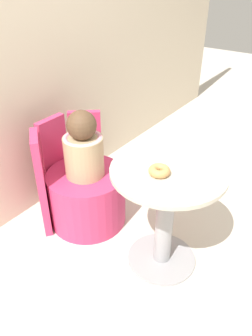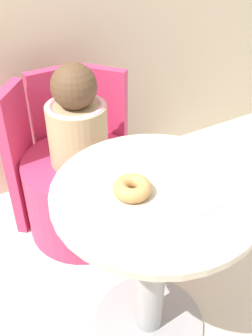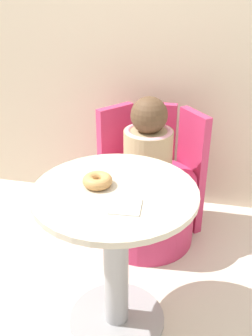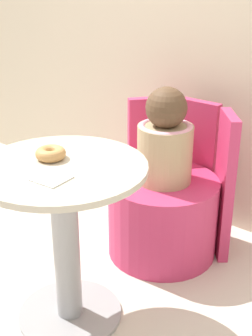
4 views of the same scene
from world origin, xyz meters
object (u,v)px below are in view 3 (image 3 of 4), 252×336
Objects in this scene: tub_chair at (146,208)px; donut at (97,181)px; round_table at (116,241)px; child_figure at (148,144)px.

donut is (-0.10, -0.64, 0.53)m from tub_chair.
round_table is 0.70m from tub_chair.
child_figure reaches higher than round_table.
donut is at bearing -98.75° from child_figure.
child_figure is 0.66m from donut.
tub_chair is 4.75× the size of donut.
round_table is 1.27× the size of tub_chair.
round_table is at bearing -91.99° from tub_chair.
tub_chair is (0.02, 0.66, -0.26)m from round_table.
round_table is at bearing -91.99° from child_figure.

